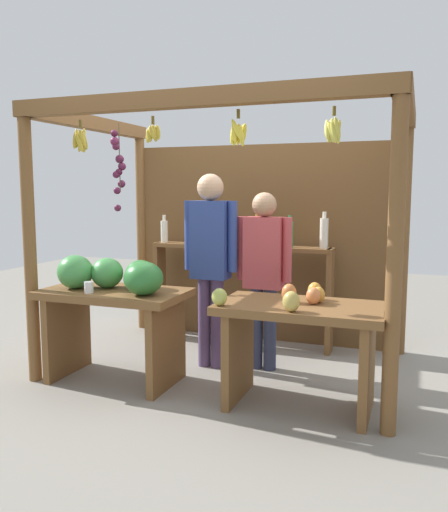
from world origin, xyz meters
name	(u,v)px	position (x,y,z in m)	size (l,w,h in m)	color
ground_plane	(231,365)	(0.00, 0.00, 0.00)	(12.00, 12.00, 0.00)	gray
market_stall	(245,216)	(0.00, 0.38, 1.31)	(2.88, 1.89, 2.22)	brown
fruit_counter_left	(114,298)	(-0.75, -0.67, 0.68)	(1.16, 0.64, 1.02)	brown
fruit_counter_right	(299,332)	(0.75, -0.67, 0.55)	(1.17, 0.65, 0.89)	brown
bottle_shelf_unit	(240,266)	(-0.14, 0.67, 0.79)	(1.84, 0.22, 1.34)	brown
vendor_man	(211,252)	(-0.16, -0.08, 1.01)	(0.48, 0.23, 1.68)	#533D66
vendor_woman	(264,265)	(0.29, 0.02, 0.91)	(0.48, 0.21, 1.52)	#333755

